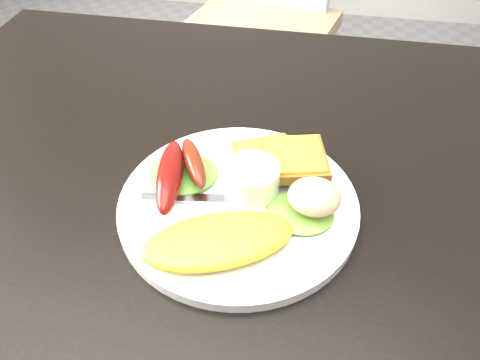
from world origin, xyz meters
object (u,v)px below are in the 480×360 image
Objects in this scene: dining_table at (338,215)px; plate at (238,204)px; dining_chair at (256,33)px; person at (405,9)px.

plate is (-0.11, -0.03, 0.03)m from dining_table.
dining_chair is 1.08m from plate.
dining_chair is at bearing -47.40° from person.
plate reaches higher than dining_chair.
person reaches higher than plate.
person is (0.37, -0.31, 0.24)m from dining_chair.
dining_table is 1.06m from dining_chair.
dining_chair is (-0.24, 1.00, -0.28)m from dining_table.
dining_table is 4.71× the size of plate.
dining_table is 2.77× the size of dining_chair.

